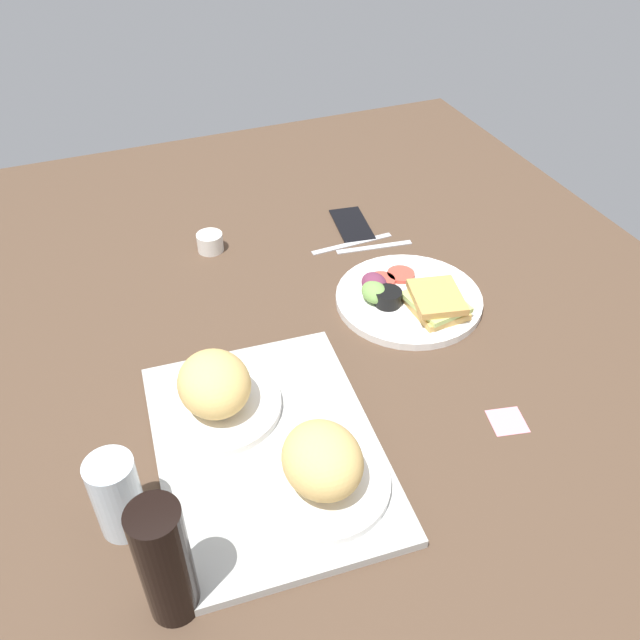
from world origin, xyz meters
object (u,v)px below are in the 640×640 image
Objects in this scene: bread_plate_near at (322,467)px; sticky_note at (507,421)px; bread_plate_far at (215,390)px; fork at (374,247)px; serving_tray at (267,448)px; cell_phone at (352,224)px; knife at (352,243)px; drinking_glass at (117,496)px; plate_with_salad at (409,298)px; espresso_cup at (210,242)px; soda_bottle at (165,562)px.

sticky_note is at bearing -87.07° from bread_plate_near.
bread_plate_far reaches higher than fork.
serving_tray is 67.59cm from cell_phone.
knife is 8.00cm from cell_phone.
drinking_glass reaches higher than bread_plate_near.
cell_phone is at bearing -77.59° from fork.
serving_tray is at bearing 123.64° from plate_with_salad.
drinking_glass is at bearing 130.69° from bread_plate_far.
espresso_cup is 30.98cm from knife.
plate_with_salad is (14.67, -42.00, -4.19)cm from bread_plate_far.
fork is at bearing -167.35° from cell_phone.
soda_bottle is 3.45× the size of espresso_cup.
drinking_glass is 14.85cm from soda_bottle.
bread_plate_near reaches higher than knife.
drinking_glass is at bearing 46.76° from fork.
knife is at bearing -46.51° from bread_plate_far.
cell_phone is 2.57× the size of sticky_note.
soda_bottle is at bearing 100.61° from sticky_note.
soda_bottle reaches higher than espresso_cup.
plate_with_salad is at bearing -56.36° from serving_tray.
bread_plate_near is at bearing 60.51° from knife.
bread_plate_near is 1.02× the size of soda_bottle.
espresso_cup is at bearing -12.45° from fork.
serving_tray reaches higher than knife.
bread_plate_far is 44.68cm from plate_with_salad.
drinking_glass is at bearing 155.75° from espresso_cup.
sticky_note is (-63.92, 0.65, -0.34)cm from cell_phone.
fork is at bearing -6.66° from plate_with_salad.
knife is (38.33, -40.41, -5.64)cm from bread_plate_far.
drinking_glass is (5.12, 27.32, 0.63)cm from bread_plate_near.
bread_plate_far is 3.64× the size of sticky_note.
soda_bottle reaches higher than plate_with_salad.
sticky_note is at bearing -79.39° from soda_bottle.
bread_plate_near is at bearing 137.33° from plate_with_salad.
bread_plate_far is 55.98cm from knife.
bread_plate_far is (9.89, 5.09, 5.09)cm from serving_tray.
bread_plate_far reaches higher than cell_phone.
cell_phone is (10.36, 0.87, 0.15)cm from fork.
bread_plate_far is 1.07× the size of knife.
drinking_glass is 2.33× the size of espresso_cup.
serving_tray is 2.28× the size of bread_plate_near.
bread_plate_near is 1.16× the size of fork.
drinking_glass reaches higher than knife.
bread_plate_near is at bearing -153.06° from bread_plate_far.
bread_plate_near is 25.18cm from soda_bottle.
sticky_note is at bearing -102.44° from serving_tray.
cell_phone is at bearing -93.33° from espresso_cup.
knife is 1.32× the size of cell_phone.
drinking_glass is 78.61cm from knife.
soda_bottle reaches higher than serving_tray.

